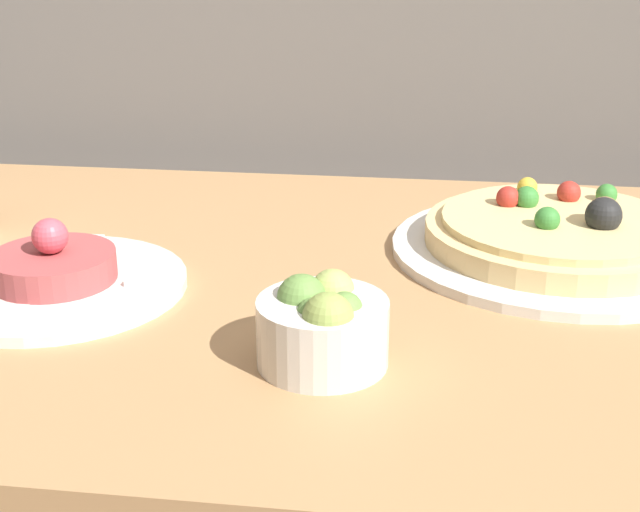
% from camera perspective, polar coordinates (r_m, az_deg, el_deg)
% --- Properties ---
extents(dining_table, '(1.05, 0.70, 0.74)m').
position_cam_1_polar(dining_table, '(0.91, -2.81, -8.37)').
color(dining_table, '#AD7F51').
rests_on(dining_table, ground_plane).
extents(pizza_plate, '(0.34, 0.34, 0.07)m').
position_cam_1_polar(pizza_plate, '(0.93, 15.07, 1.21)').
color(pizza_plate, silver).
rests_on(pizza_plate, dining_table).
extents(tartare_plate, '(0.24, 0.24, 0.07)m').
position_cam_1_polar(tartare_plate, '(0.85, -16.62, -1.27)').
color(tartare_plate, silver).
rests_on(tartare_plate, dining_table).
extents(small_bowl, '(0.10, 0.10, 0.07)m').
position_cam_1_polar(small_bowl, '(0.68, 0.15, -4.46)').
color(small_bowl, silver).
rests_on(small_bowl, dining_table).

